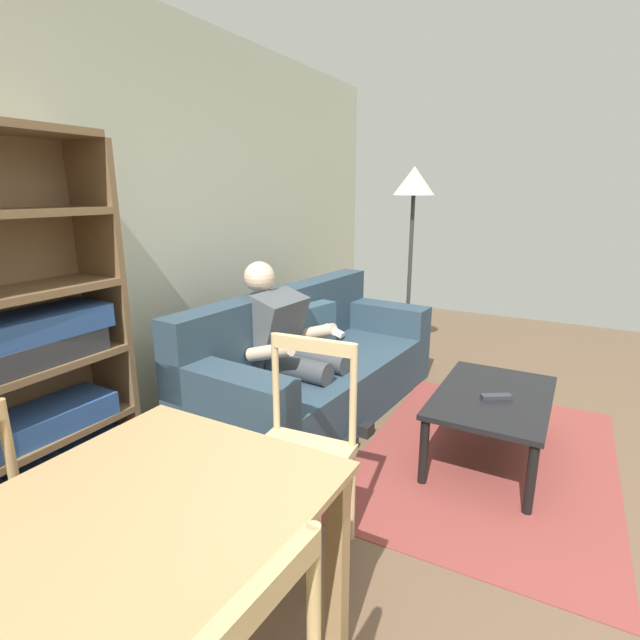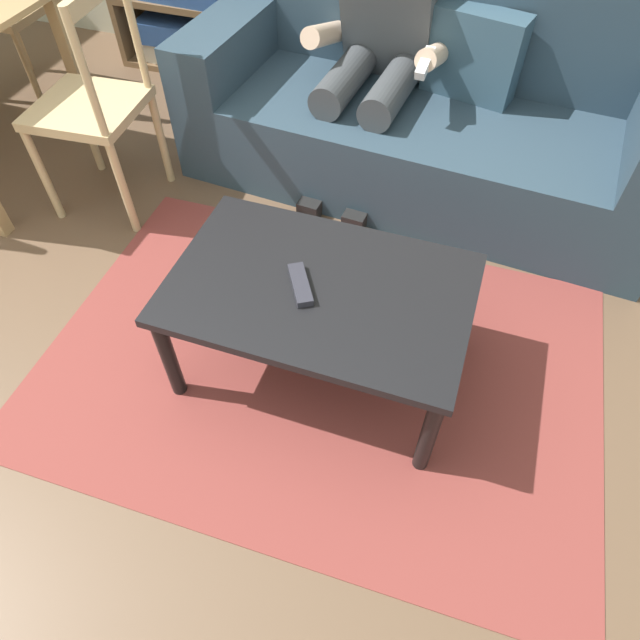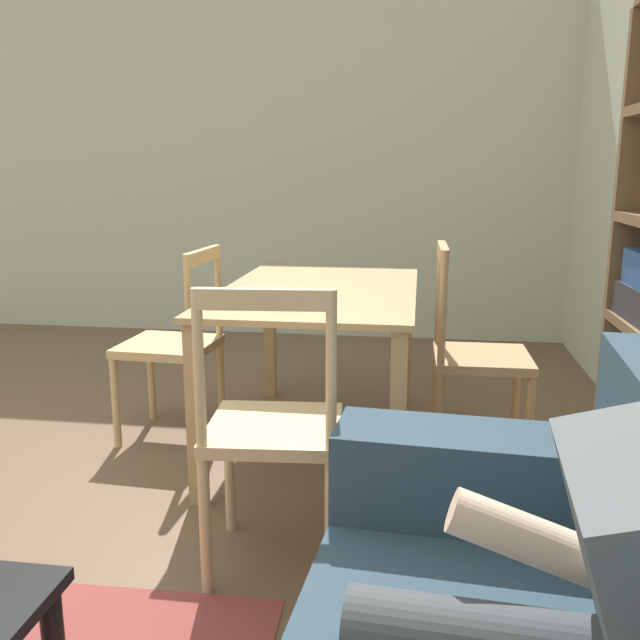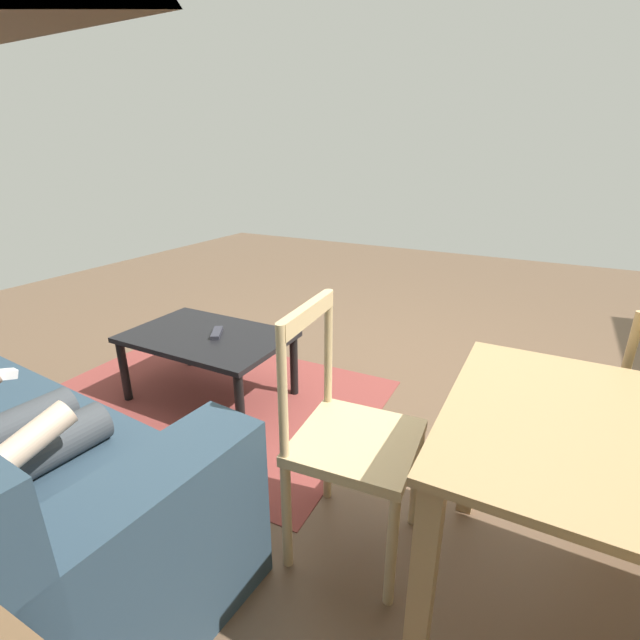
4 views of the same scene
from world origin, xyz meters
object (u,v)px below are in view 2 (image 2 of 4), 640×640
at_px(person_lounging, 380,48).
at_px(dining_chair_facing_couch, 94,107).
at_px(dining_chair_near_wall, 0,9).
at_px(coffee_table, 320,297).
at_px(tv_remote, 300,285).
at_px(couch, 427,113).

height_order(person_lounging, dining_chair_facing_couch, person_lounging).
bearing_deg(dining_chair_near_wall, coffee_table, -30.24).
relative_size(tv_remote, dining_chair_facing_couch, 0.18).
height_order(couch, dining_chair_near_wall, dining_chair_near_wall).
relative_size(dining_chair_near_wall, dining_chair_facing_couch, 1.00).
bearing_deg(dining_chair_facing_couch, coffee_table, -26.80).
bearing_deg(tv_remote, coffee_table, -7.78).
distance_m(couch, person_lounging, 0.35).
relative_size(person_lounging, coffee_table, 1.17).
distance_m(couch, dining_chair_near_wall, 2.33).
height_order(coffee_table, dining_chair_near_wall, dining_chair_near_wall).
height_order(coffee_table, tv_remote, tv_remote).
distance_m(tv_remote, dining_chair_near_wall, 2.56).
relative_size(coffee_table, dining_chair_near_wall, 1.00).
bearing_deg(dining_chair_facing_couch, tv_remote, -28.87).
bearing_deg(tv_remote, dining_chair_near_wall, 117.40).
bearing_deg(couch, person_lounging, 173.00).
xyz_separation_m(couch, coffee_table, (-0.09, -1.27, 0.05)).
relative_size(person_lounging, tv_remote, 6.53).
height_order(person_lounging, coffee_table, person_lounging).
xyz_separation_m(person_lounging, dining_chair_facing_couch, (-1.04, -0.69, -0.10)).
bearing_deg(person_lounging, coffee_table, -82.75).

